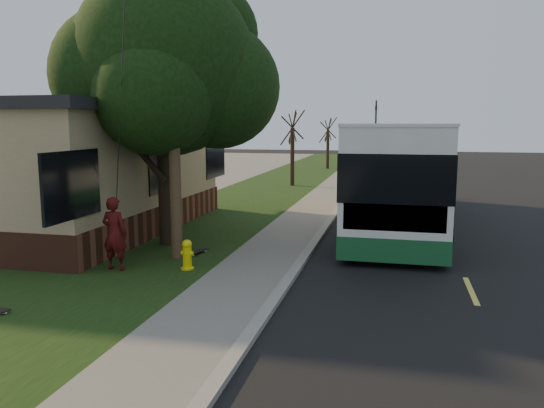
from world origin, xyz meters
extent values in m
plane|color=black|center=(0.00, 0.00, 0.00)|extent=(120.00, 120.00, 0.00)
cube|color=black|center=(4.00, 10.00, 0.01)|extent=(8.00, 80.00, 0.01)
cube|color=gray|center=(0.00, 10.00, 0.06)|extent=(0.25, 80.00, 0.12)
cube|color=slate|center=(-1.00, 10.00, 0.04)|extent=(2.00, 80.00, 0.08)
cube|color=black|center=(-4.50, 10.00, 0.04)|extent=(5.00, 80.00, 0.07)
cube|color=slate|center=(-14.50, 10.00, 0.02)|extent=(15.00, 80.00, 0.04)
cylinder|color=yellow|center=(-2.60, 0.00, 0.35)|extent=(0.22, 0.22, 0.55)
sphere|color=yellow|center=(-2.60, 0.00, 0.69)|extent=(0.24, 0.24, 0.24)
cylinder|color=yellow|center=(-2.60, 0.00, 0.47)|extent=(0.30, 0.10, 0.10)
cylinder|color=yellow|center=(-2.60, 0.00, 0.47)|extent=(0.10, 0.18, 0.10)
cylinder|color=yellow|center=(-2.60, 0.00, 0.09)|extent=(0.32, 0.32, 0.04)
cylinder|color=#473321|center=(-3.30, 1.00, 4.57)|extent=(0.30, 0.30, 9.00)
cylinder|color=#2D2D30|center=(-4.20, -0.10, 3.80)|extent=(2.52, 3.21, 7.60)
cylinder|color=black|center=(-4.20, 2.50, 2.07)|extent=(0.56, 0.56, 4.00)
sphere|color=black|center=(-4.20, 2.50, 5.27)|extent=(5.20, 5.20, 5.20)
sphere|color=black|center=(-2.80, 3.10, 4.67)|extent=(3.60, 3.60, 3.60)
sphere|color=black|center=(-5.40, 2.10, 4.97)|extent=(3.80, 3.80, 3.80)
sphere|color=black|center=(-3.90, 1.20, 4.37)|extent=(3.20, 3.20, 3.20)
sphere|color=black|center=(-4.80, 3.90, 5.67)|extent=(3.40, 3.40, 3.40)
sphere|color=black|center=(-3.30, 3.70, 6.27)|extent=(3.00, 3.00, 3.00)
cylinder|color=black|center=(-3.50, 18.00, 1.72)|extent=(0.24, 0.24, 3.30)
cylinder|color=black|center=(-3.50, 18.00, 3.37)|extent=(1.38, 0.57, 2.01)
cylinder|color=black|center=(-3.50, 18.00, 3.37)|extent=(0.74, 1.21, 1.58)
cylinder|color=black|center=(-3.50, 18.00, 3.37)|extent=(0.65, 1.05, 1.95)
cylinder|color=black|center=(-3.50, 18.00, 3.37)|extent=(1.28, 0.53, 1.33)
cylinder|color=black|center=(-3.50, 18.00, 3.37)|extent=(0.75, 1.21, 1.70)
cylinder|color=black|center=(-3.00, 30.00, 1.58)|extent=(0.24, 0.24, 3.03)
cylinder|color=black|center=(-3.00, 30.00, 3.10)|extent=(1.38, 0.57, 2.01)
cylinder|color=black|center=(-3.00, 30.00, 3.10)|extent=(0.74, 1.21, 1.58)
cylinder|color=black|center=(-3.00, 30.00, 3.10)|extent=(0.65, 1.05, 1.95)
cylinder|color=black|center=(-3.00, 30.00, 3.10)|extent=(1.28, 0.53, 1.33)
cylinder|color=black|center=(-3.00, 30.00, 3.10)|extent=(0.75, 1.21, 1.70)
cylinder|color=#2D2D30|center=(0.50, 34.00, 2.75)|extent=(0.16, 0.16, 5.50)
imported|color=black|center=(0.50, 34.00, 4.50)|extent=(0.18, 0.22, 1.10)
cube|color=silver|center=(2.31, 7.89, 2.05)|extent=(2.78, 13.32, 3.00)
cube|color=#18552B|center=(2.31, 7.89, 0.50)|extent=(2.80, 13.34, 0.61)
cube|color=black|center=(2.31, 7.89, 2.28)|extent=(2.82, 13.36, 1.22)
cube|color=black|center=(2.31, 1.26, 1.89)|extent=(2.48, 0.06, 1.78)
cube|color=yellow|center=(2.31, 1.27, 3.39)|extent=(1.78, 0.06, 0.39)
cube|color=#FFF2CC|center=(1.48, 1.25, 0.61)|extent=(0.28, 0.04, 0.17)
cube|color=#FFF2CC|center=(3.14, 1.25, 0.61)|extent=(0.28, 0.04, 0.17)
cube|color=silver|center=(2.31, 7.89, 3.57)|extent=(2.83, 13.37, 0.08)
cylinder|color=black|center=(0.92, 3.01, 0.51)|extent=(0.31, 1.02, 1.02)
cylinder|color=black|center=(3.70, 3.01, 0.51)|extent=(0.31, 1.02, 1.02)
cylinder|color=black|center=(0.92, 6.78, 0.51)|extent=(0.31, 1.02, 1.02)
cylinder|color=black|center=(3.70, 6.78, 0.51)|extent=(0.31, 1.02, 1.02)
cylinder|color=black|center=(0.92, 12.78, 0.51)|extent=(0.31, 1.02, 1.02)
cylinder|color=black|center=(3.70, 12.78, 0.51)|extent=(0.31, 1.02, 1.02)
imported|color=#460E0E|center=(-4.28, -0.45, 0.97)|extent=(0.68, 0.47, 1.81)
cube|color=black|center=(-2.93, 1.49, 0.14)|extent=(0.40, 0.88, 0.02)
cylinder|color=silver|center=(-3.00, 1.19, 0.10)|extent=(0.20, 0.10, 0.05)
cylinder|color=silver|center=(-2.86, 1.78, 0.10)|extent=(0.20, 0.10, 0.05)
cylinder|color=silver|center=(-4.82, -3.70, 0.10)|extent=(0.08, 0.19, 0.05)
cube|color=black|center=(-8.84, 3.05, 0.70)|extent=(1.73, 1.46, 1.33)
cube|color=black|center=(-8.84, 3.05, 1.41)|extent=(1.80, 1.53, 0.09)
imported|color=black|center=(2.49, 30.68, 0.76)|extent=(2.37, 4.66, 1.52)
camera|label=1|loc=(2.32, -11.83, 3.62)|focal=35.00mm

